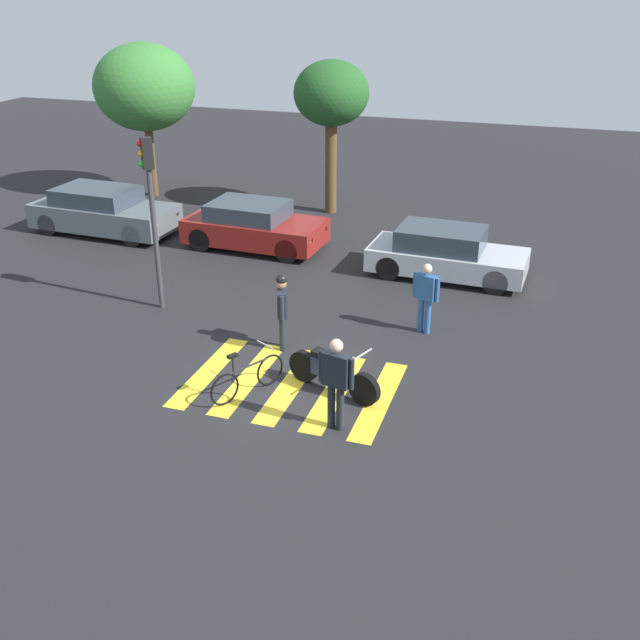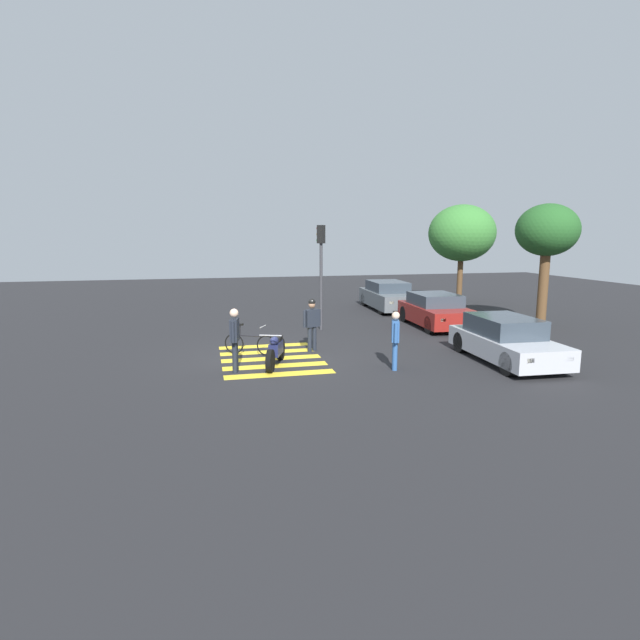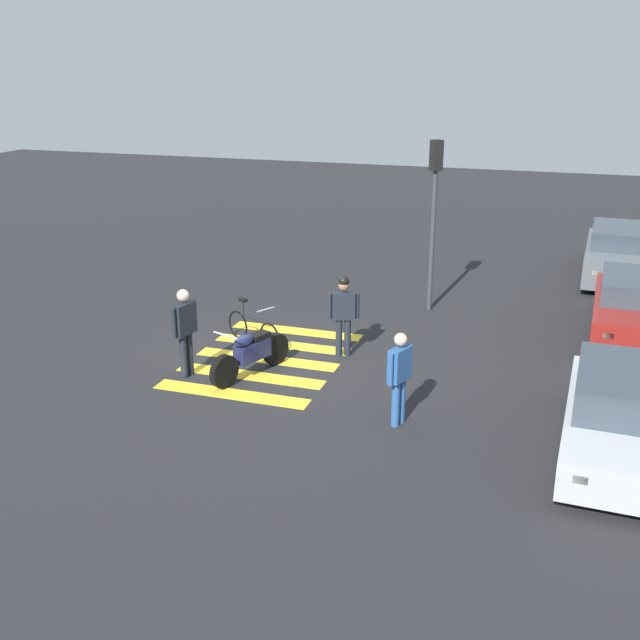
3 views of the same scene
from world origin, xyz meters
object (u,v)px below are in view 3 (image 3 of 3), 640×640
at_px(leaning_bicycle, 253,329).
at_px(officer_on_foot, 344,310).
at_px(police_motorcycle, 251,353).
at_px(traffic_light_pole, 434,198).
at_px(car_maroon_wagon, 639,308).
at_px(officer_by_motorcycle, 185,327).
at_px(car_silver_sedan, 625,416).
at_px(pedestrian_bystander, 399,373).
at_px(car_grey_coupe, 621,254).

distance_m(leaning_bicycle, officer_on_foot, 2.11).
distance_m(police_motorcycle, traffic_light_pole, 6.21).
xyz_separation_m(leaning_bicycle, car_maroon_wagon, (-3.19, 7.90, 0.29)).
distance_m(officer_on_foot, officer_by_motorcycle, 3.26).
distance_m(officer_on_foot, traffic_light_pole, 4.18).
relative_size(police_motorcycle, leaning_bicycle, 1.31).
bearing_deg(officer_by_motorcycle, police_motorcycle, 109.51).
xyz_separation_m(officer_by_motorcycle, car_silver_sedan, (0.62, 7.93, -0.38)).
relative_size(leaning_bicycle, officer_by_motorcycle, 0.88).
bearing_deg(car_silver_sedan, officer_on_foot, -116.00).
relative_size(leaning_bicycle, pedestrian_bystander, 0.95).
distance_m(police_motorcycle, leaning_bicycle, 1.65).
xyz_separation_m(police_motorcycle, car_silver_sedan, (1.03, 6.75, 0.17)).
height_order(pedestrian_bystander, car_grey_coupe, pedestrian_bystander).
xyz_separation_m(pedestrian_bystander, traffic_light_pole, (-6.34, -0.64, 1.83)).
distance_m(leaning_bicycle, officer_by_motorcycle, 2.13).
bearing_deg(car_maroon_wagon, officer_on_foot, -61.88).
xyz_separation_m(police_motorcycle, officer_by_motorcycle, (0.42, -1.18, 0.56)).
height_order(leaning_bicycle, car_grey_coupe, car_grey_coupe).
distance_m(officer_by_motorcycle, traffic_light_pole, 6.94).
height_order(officer_on_foot, car_silver_sedan, officer_on_foot).
bearing_deg(officer_by_motorcycle, car_silver_sedan, 85.55).
relative_size(leaning_bicycle, car_grey_coupe, 0.34).
bearing_deg(officer_by_motorcycle, car_maroon_wagon, 121.21).
distance_m(pedestrian_bystander, car_grey_coupe, 11.58).
relative_size(officer_on_foot, car_grey_coupe, 0.38).
height_order(pedestrian_bystander, traffic_light_pole, traffic_light_pole).
bearing_deg(police_motorcycle, pedestrian_bystander, 69.98).
bearing_deg(traffic_light_pole, pedestrian_bystander, 5.80).
bearing_deg(leaning_bicycle, car_maroon_wagon, 111.98).
relative_size(officer_by_motorcycle, car_grey_coupe, 0.39).
relative_size(police_motorcycle, car_silver_sedan, 0.48).
relative_size(officer_on_foot, traffic_light_pole, 0.42).
bearing_deg(traffic_light_pole, officer_by_motorcycle, -33.65).
bearing_deg(officer_by_motorcycle, officer_on_foot, 127.56).
xyz_separation_m(car_maroon_wagon, car_silver_sedan, (5.75, -0.55, -0.02)).
bearing_deg(officer_by_motorcycle, traffic_light_pole, 146.35).
bearing_deg(officer_on_foot, car_grey_coupe, 144.95).
bearing_deg(leaning_bicycle, car_grey_coupe, 136.67).
relative_size(car_grey_coupe, car_maroon_wagon, 1.11).
bearing_deg(car_maroon_wagon, police_motorcycle, -57.11).
relative_size(police_motorcycle, pedestrian_bystander, 1.24).
xyz_separation_m(car_grey_coupe, traffic_light_pole, (4.55, -4.58, 2.08)).
bearing_deg(car_silver_sedan, car_maroon_wagon, 174.58).
height_order(officer_by_motorcycle, car_maroon_wagon, officer_by_motorcycle).
height_order(pedestrian_bystander, car_silver_sedan, pedestrian_bystander).
xyz_separation_m(leaning_bicycle, car_grey_coupe, (-8.19, 7.73, 0.32)).
xyz_separation_m(leaning_bicycle, officer_by_motorcycle, (1.95, -0.58, 0.65)).
bearing_deg(police_motorcycle, car_grey_coupe, 143.76).
bearing_deg(car_silver_sedan, police_motorcycle, -98.72).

